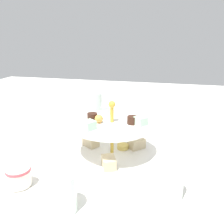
{
  "coord_description": "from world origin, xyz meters",
  "views": [
    {
      "loc": [
        -0.63,
        -0.15,
        0.35
      ],
      "look_at": [
        0.0,
        0.0,
        0.14
      ],
      "focal_mm": 38.52,
      "sensor_mm": 36.0,
      "label": 1
    }
  ],
  "objects_px": {
    "water_glass_short_left": "(61,193)",
    "teacup_with_saucer": "(19,178)",
    "butter_knife_left": "(190,137)",
    "water_glass_tall_right": "(94,110)",
    "butter_knife_right": "(19,147)",
    "water_glass_mid_back": "(170,177)",
    "tiered_serving_stand": "(112,141)"
  },
  "relations": [
    {
      "from": "butter_knife_right",
      "to": "water_glass_short_left",
      "type": "bearing_deg",
      "value": 45.84
    },
    {
      "from": "water_glass_tall_right",
      "to": "butter_knife_right",
      "type": "bearing_deg",
      "value": 142.98
    },
    {
      "from": "butter_knife_left",
      "to": "water_glass_mid_back",
      "type": "bearing_deg",
      "value": 124.18
    },
    {
      "from": "water_glass_short_left",
      "to": "teacup_with_saucer",
      "type": "xyz_separation_m",
      "value": [
        0.05,
        0.13,
        -0.02
      ]
    },
    {
      "from": "teacup_with_saucer",
      "to": "water_glass_short_left",
      "type": "bearing_deg",
      "value": -110.93
    },
    {
      "from": "tiered_serving_stand",
      "to": "butter_knife_right",
      "type": "bearing_deg",
      "value": 92.75
    },
    {
      "from": "water_glass_tall_right",
      "to": "butter_knife_left",
      "type": "xyz_separation_m",
      "value": [
        -0.03,
        -0.37,
        -0.07
      ]
    },
    {
      "from": "teacup_with_saucer",
      "to": "butter_knife_left",
      "type": "distance_m",
      "value": 0.58
    },
    {
      "from": "water_glass_tall_right",
      "to": "teacup_with_saucer",
      "type": "distance_m",
      "value": 0.43
    },
    {
      "from": "butter_knife_right",
      "to": "water_glass_tall_right",
      "type": "bearing_deg",
      "value": 141.34
    },
    {
      "from": "water_glass_tall_right",
      "to": "butter_knife_right",
      "type": "xyz_separation_m",
      "value": [
        -0.24,
        0.18,
        -0.07
      ]
    },
    {
      "from": "butter_knife_right",
      "to": "tiered_serving_stand",
      "type": "bearing_deg",
      "value": 91.1
    },
    {
      "from": "water_glass_short_left",
      "to": "butter_knife_right",
      "type": "xyz_separation_m",
      "value": [
        0.24,
        0.26,
        -0.04
      ]
    },
    {
      "from": "teacup_with_saucer",
      "to": "water_glass_mid_back",
      "type": "bearing_deg",
      "value": -82.78
    },
    {
      "from": "teacup_with_saucer",
      "to": "butter_knife_right",
      "type": "relative_size",
      "value": 0.53
    },
    {
      "from": "butter_knife_left",
      "to": "butter_knife_right",
      "type": "xyz_separation_m",
      "value": [
        -0.21,
        0.55,
        0.0
      ]
    },
    {
      "from": "water_glass_short_left",
      "to": "butter_knife_left",
      "type": "height_order",
      "value": "water_glass_short_left"
    },
    {
      "from": "teacup_with_saucer",
      "to": "water_glass_mid_back",
      "type": "height_order",
      "value": "water_glass_mid_back"
    },
    {
      "from": "water_glass_short_left",
      "to": "butter_knife_left",
      "type": "distance_m",
      "value": 0.53
    },
    {
      "from": "water_glass_short_left",
      "to": "butter_knife_left",
      "type": "xyz_separation_m",
      "value": [
        0.45,
        -0.28,
        -0.04
      ]
    },
    {
      "from": "water_glass_short_left",
      "to": "teacup_with_saucer",
      "type": "bearing_deg",
      "value": 69.07
    },
    {
      "from": "water_glass_tall_right",
      "to": "water_glass_short_left",
      "type": "relative_size",
      "value": 1.65
    },
    {
      "from": "butter_knife_right",
      "to": "teacup_with_saucer",
      "type": "bearing_deg",
      "value": 32.59
    },
    {
      "from": "teacup_with_saucer",
      "to": "butter_knife_right",
      "type": "bearing_deg",
      "value": 34.24
    },
    {
      "from": "water_glass_tall_right",
      "to": "water_glass_short_left",
      "type": "xyz_separation_m",
      "value": [
        -0.48,
        -0.08,
        -0.03
      ]
    },
    {
      "from": "water_glass_short_left",
      "to": "teacup_with_saucer",
      "type": "height_order",
      "value": "water_glass_short_left"
    },
    {
      "from": "butter_knife_left",
      "to": "water_glass_mid_back",
      "type": "relative_size",
      "value": 1.66
    },
    {
      "from": "butter_knife_right",
      "to": "butter_knife_left",
      "type": "bearing_deg",
      "value": 109.43
    },
    {
      "from": "water_glass_tall_right",
      "to": "water_glass_mid_back",
      "type": "distance_m",
      "value": 0.48
    },
    {
      "from": "water_glass_tall_right",
      "to": "teacup_with_saucer",
      "type": "bearing_deg",
      "value": 173.1
    },
    {
      "from": "water_glass_mid_back",
      "to": "butter_knife_left",
      "type": "bearing_deg",
      "value": -10.92
    },
    {
      "from": "tiered_serving_stand",
      "to": "water_glass_tall_right",
      "type": "relative_size",
      "value": 2.11
    }
  ]
}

